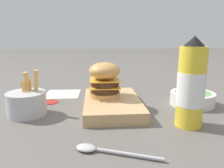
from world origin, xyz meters
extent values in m
plane|color=#5B5651|center=(0.00, 0.00, 0.00)|extent=(6.00, 6.00, 0.00)
cube|color=tan|center=(0.00, 0.08, 0.02)|extent=(0.30, 0.18, 0.04)
cylinder|color=tan|center=(-0.03, 0.06, 0.04)|extent=(0.11, 0.11, 0.02)
cylinder|color=#422819|center=(-0.03, 0.06, 0.06)|extent=(0.10, 0.10, 0.02)
cube|color=gold|center=(-0.03, 0.06, 0.07)|extent=(0.10, 0.10, 0.00)
cylinder|color=#422819|center=(-0.03, 0.06, 0.08)|extent=(0.10, 0.10, 0.02)
cube|color=gold|center=(-0.03, 0.06, 0.10)|extent=(0.10, 0.10, 0.00)
ellipsoid|color=tan|center=(-0.03, 0.06, 0.13)|extent=(0.11, 0.11, 0.06)
cylinder|color=yellow|center=(0.15, 0.28, 0.11)|extent=(0.07, 0.07, 0.22)
cylinder|color=silver|center=(0.15, 0.28, 0.10)|extent=(0.07, 0.07, 0.09)
cone|color=black|center=(0.15, 0.28, 0.23)|extent=(0.05, 0.05, 0.03)
cylinder|color=#B7B7BC|center=(0.03, -0.19, 0.04)|extent=(0.12, 0.12, 0.07)
cube|color=gold|center=(0.00, -0.19, 0.08)|extent=(0.02, 0.02, 0.07)
cube|color=gold|center=(0.01, -0.19, 0.09)|extent=(0.03, 0.01, 0.09)
cube|color=gold|center=(0.03, -0.20, 0.07)|extent=(0.03, 0.03, 0.06)
cube|color=gold|center=(0.01, -0.16, 0.09)|extent=(0.03, 0.02, 0.10)
cube|color=gold|center=(0.00, -0.19, 0.09)|extent=(0.01, 0.02, 0.09)
cylinder|color=silver|center=(-0.02, 0.37, 0.02)|extent=(0.15, 0.15, 0.05)
cylinder|color=#669356|center=(-0.02, 0.37, 0.04)|extent=(0.13, 0.13, 0.01)
cylinder|color=#B2B2B7|center=(0.30, 0.09, 0.01)|extent=(0.06, 0.13, 0.01)
ellipsoid|color=#B2B2B7|center=(0.26, 0.00, 0.01)|extent=(0.05, 0.05, 0.01)
cylinder|color=#B21E14|center=(-0.09, -0.14, 0.00)|extent=(0.06, 0.06, 0.00)
cube|color=beige|center=(-0.20, -0.11, 0.00)|extent=(0.14, 0.14, 0.00)
camera|label=1|loc=(0.70, 0.02, 0.25)|focal=35.00mm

